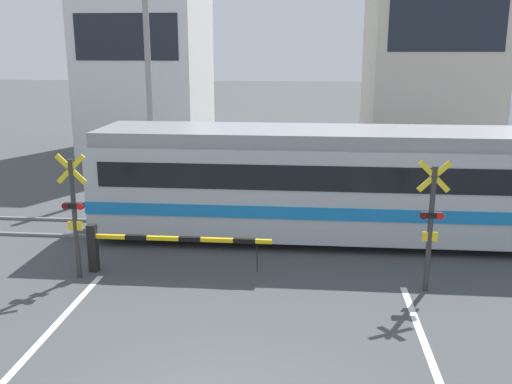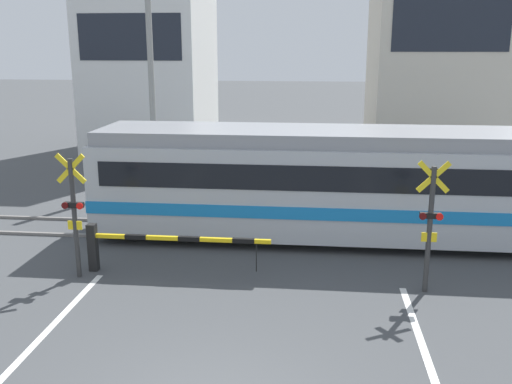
{
  "view_description": "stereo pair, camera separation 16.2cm",
  "coord_description": "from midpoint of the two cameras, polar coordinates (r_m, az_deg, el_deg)",
  "views": [
    {
      "loc": [
        1.29,
        -6.69,
        5.12
      ],
      "look_at": [
        0.0,
        6.96,
        1.6
      ],
      "focal_mm": 40.0,
      "sensor_mm": 36.0,
      "label": 1
    },
    {
      "loc": [
        1.45,
        -6.67,
        5.12
      ],
      "look_at": [
        0.0,
        6.96,
        1.6
      ],
      "focal_mm": 40.0,
      "sensor_mm": 36.0,
      "label": 2
    }
  ],
  "objects": [
    {
      "name": "building_left_of_street",
      "position": [
        29.4,
        -10.29,
        13.94
      ],
      "size": [
        5.5,
        6.52,
        9.99
      ],
      "color": "white",
      "rests_on": "ground_plane"
    },
    {
      "name": "pedestrian",
      "position": [
        21.8,
        2.71,
        3.52
      ],
      "size": [
        0.38,
        0.23,
        1.74
      ],
      "color": "brown",
      "rests_on": "ground_plane"
    },
    {
      "name": "crossing_barrier_near",
      "position": [
        13.43,
        -11.18,
        -5.01
      ],
      "size": [
        4.27,
        0.2,
        1.13
      ],
      "color": "black",
      "rests_on": "ground_plane"
    },
    {
      "name": "crossing_barrier_far",
      "position": [
        18.77,
        9.43,
        0.65
      ],
      "size": [
        4.27,
        0.2,
        1.13
      ],
      "color": "black",
      "rests_on": "ground_plane"
    },
    {
      "name": "utility_pole_streetside",
      "position": [
        21.62,
        -10.15,
        9.7
      ],
      "size": [
        0.22,
        0.22,
        6.86
      ],
      "color": "gray",
      "rests_on": "ground_plane"
    },
    {
      "name": "rail_track_far",
      "position": [
        16.66,
        1.07,
        -3.35
      ],
      "size": [
        50.0,
        0.1,
        0.08
      ],
      "color": "gray",
      "rests_on": "ground_plane"
    },
    {
      "name": "rail_track_near",
      "position": [
        15.31,
        0.6,
        -4.98
      ],
      "size": [
        50.0,
        0.1,
        0.08
      ],
      "color": "gray",
      "rests_on": "ground_plane"
    },
    {
      "name": "crossing_signal_left",
      "position": [
        13.27,
        -17.4,
        -1.77
      ],
      "size": [
        0.68,
        0.15,
        2.87
      ],
      "color": "#333333",
      "rests_on": "ground_plane"
    },
    {
      "name": "commuter_train",
      "position": [
        16.0,
        20.37,
        0.79
      ],
      "size": [
        19.64,
        2.88,
        2.98
      ],
      "color": "#B7BCC1",
      "rests_on": "ground_plane"
    },
    {
      "name": "crossing_signal_right",
      "position": [
        12.45,
        17.37,
        -2.83
      ],
      "size": [
        0.68,
        0.15,
        2.87
      ],
      "color": "#333333",
      "rests_on": "ground_plane"
    },
    {
      "name": "building_right_of_street",
      "position": [
        28.79,
        17.61,
        14.37
      ],
      "size": [
        5.68,
        6.52,
        10.85
      ],
      "color": "beige",
      "rests_on": "ground_plane"
    }
  ]
}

